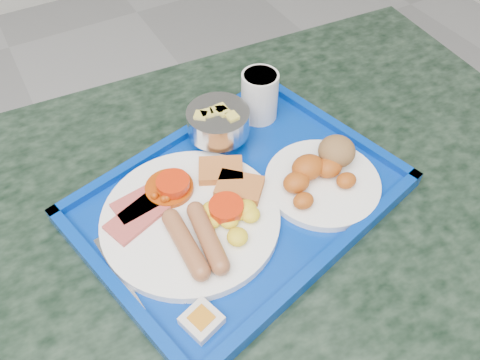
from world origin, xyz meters
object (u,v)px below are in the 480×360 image
object	(u,v)px
main_plate	(195,215)
fruit_bowl	(218,122)
juice_cup	(260,95)
bread_plate	(323,174)
tray	(240,199)
table	(250,253)

from	to	relation	value
main_plate	fruit_bowl	size ratio (longest dim) A/B	2.55
juice_cup	fruit_bowl	bearing A→B (deg)	-164.66
bread_plate	main_plate	bearing A→B (deg)	171.37
juice_cup	main_plate	bearing A→B (deg)	-143.00
tray	juice_cup	size ratio (longest dim) A/B	6.03
main_plate	fruit_bowl	xyz separation A→B (m)	(0.11, 0.13, 0.03)
table	main_plate	bearing A→B (deg)	-172.51
main_plate	fruit_bowl	distance (m)	0.17
table	juice_cup	world-z (taller)	juice_cup
tray	fruit_bowl	distance (m)	0.14
table	fruit_bowl	size ratio (longest dim) A/B	11.43
tray	main_plate	world-z (taller)	main_plate
table	main_plate	size ratio (longest dim) A/B	4.48
fruit_bowl	tray	bearing A→B (deg)	-102.95
bread_plate	tray	bearing A→B (deg)	163.49
table	juice_cup	xyz separation A→B (m)	(0.10, 0.14, 0.25)
bread_plate	juice_cup	world-z (taller)	juice_cup
fruit_bowl	juice_cup	size ratio (longest dim) A/B	1.15
main_plate	table	bearing A→B (deg)	7.49
main_plate	fruit_bowl	bearing A→B (deg)	49.59
tray	juice_cup	bearing A→B (deg)	50.09
fruit_bowl	juice_cup	xyz separation A→B (m)	(0.10, 0.03, 0.00)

